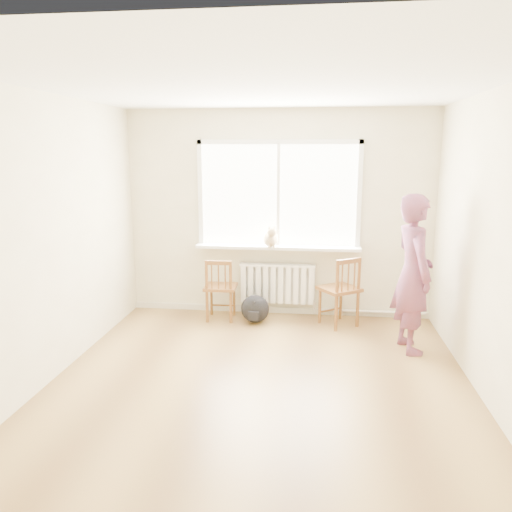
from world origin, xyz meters
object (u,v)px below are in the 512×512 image
(cat, at_px, (271,238))
(backpack, at_px, (255,309))
(chair_right, at_px, (342,292))
(chair_left, at_px, (220,289))
(person, at_px, (413,274))

(cat, distance_m, backpack, 0.94)
(chair_right, bearing_deg, chair_left, -37.45)
(cat, bearing_deg, chair_right, -25.97)
(chair_right, xyz_separation_m, cat, (-0.91, 0.24, 0.62))
(chair_right, relative_size, cat, 2.04)
(chair_left, bearing_deg, chair_right, 176.77)
(chair_left, height_order, person, person)
(chair_left, xyz_separation_m, backpack, (0.46, -0.04, -0.23))
(person, bearing_deg, chair_right, 35.34)
(backpack, bearing_deg, cat, 53.96)
(chair_left, relative_size, cat, 1.87)
(chair_left, bearing_deg, person, 161.00)
(backpack, bearing_deg, chair_right, -0.09)
(chair_right, height_order, person, person)
(cat, bearing_deg, person, -40.21)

